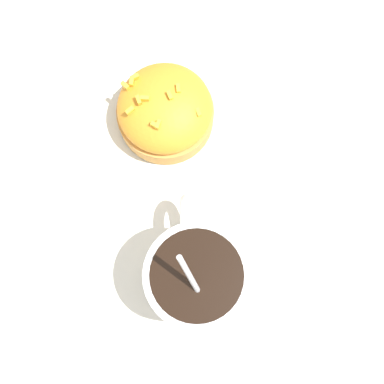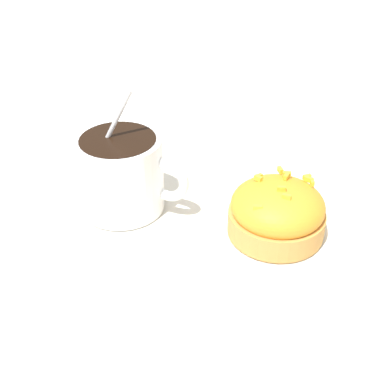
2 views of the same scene
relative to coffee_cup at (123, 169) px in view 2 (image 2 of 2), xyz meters
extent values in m
plane|color=silver|center=(-0.07, 0.00, -0.04)|extent=(3.00, 3.00, 0.00)
cube|color=white|center=(-0.07, 0.00, -0.04)|extent=(0.30, 0.29, 0.00)
cylinder|color=white|center=(0.00, 0.00, 0.00)|extent=(0.08, 0.08, 0.07)
cylinder|color=black|center=(0.00, 0.00, 0.03)|extent=(0.07, 0.07, 0.01)
torus|color=white|center=(-0.04, 0.01, 0.00)|extent=(0.04, 0.02, 0.04)
ellipsoid|color=silver|center=(-0.02, -0.01, -0.03)|extent=(0.03, 0.02, 0.01)
cylinder|color=silver|center=(0.02, 0.00, 0.02)|extent=(0.05, 0.02, 0.10)
cylinder|color=#D19347|center=(-0.14, 0.00, -0.03)|extent=(0.08, 0.08, 0.02)
ellipsoid|color=orange|center=(-0.14, 0.00, -0.01)|extent=(0.08, 0.08, 0.04)
cube|color=yellow|center=(-0.17, -0.02, 0.01)|extent=(0.00, 0.01, 0.00)
cube|color=yellow|center=(-0.12, 0.00, 0.01)|extent=(0.01, 0.01, 0.00)
cube|color=yellow|center=(-0.14, -0.02, 0.01)|extent=(0.01, 0.01, 0.00)
cube|color=yellow|center=(-0.15, 0.02, 0.01)|extent=(0.01, 0.00, 0.00)
cube|color=yellow|center=(-0.14, 0.01, 0.01)|extent=(0.01, 0.00, 0.00)
cube|color=yellow|center=(-0.16, -0.03, 0.00)|extent=(0.01, 0.01, 0.00)
cube|color=yellow|center=(-0.16, -0.02, 0.01)|extent=(0.01, 0.01, 0.00)
cube|color=yellow|center=(-0.14, -0.01, 0.01)|extent=(0.00, 0.01, 0.00)
cube|color=yellow|center=(-0.12, -0.01, 0.01)|extent=(0.01, 0.01, 0.00)
cube|color=yellow|center=(-0.14, -0.02, 0.01)|extent=(0.01, 0.00, 0.00)
cube|color=yellow|center=(-0.13, 0.03, 0.00)|extent=(0.01, 0.00, 0.00)
camera|label=1|loc=(0.02, 0.00, 0.41)|focal=50.00mm
camera|label=2|loc=(-0.17, 0.37, 0.25)|focal=50.00mm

